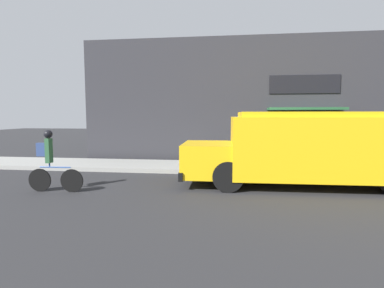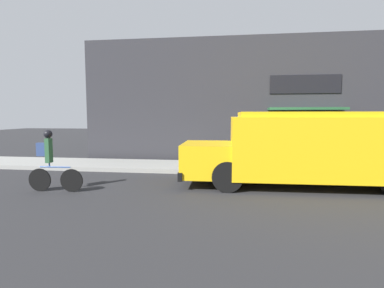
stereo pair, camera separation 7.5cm
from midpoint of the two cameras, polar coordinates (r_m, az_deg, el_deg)
ground_plane at (r=10.64m, az=13.74°, el=-5.97°), size 70.00×70.00×0.00m
sidewalk at (r=11.76m, az=13.12°, el=-4.51°), size 28.00×2.33×0.15m
storefront at (r=13.11m, az=12.89°, el=8.06°), size 15.57×1.05×5.42m
school_bus at (r=9.39m, az=21.94°, el=-0.60°), size 7.07×2.66×2.18m
cyclist at (r=9.00m, az=-25.55°, el=-2.93°), size 1.54×0.23×1.69m
trash_bin at (r=12.23m, az=5.82°, el=-1.65°), size 0.58×0.58×0.85m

